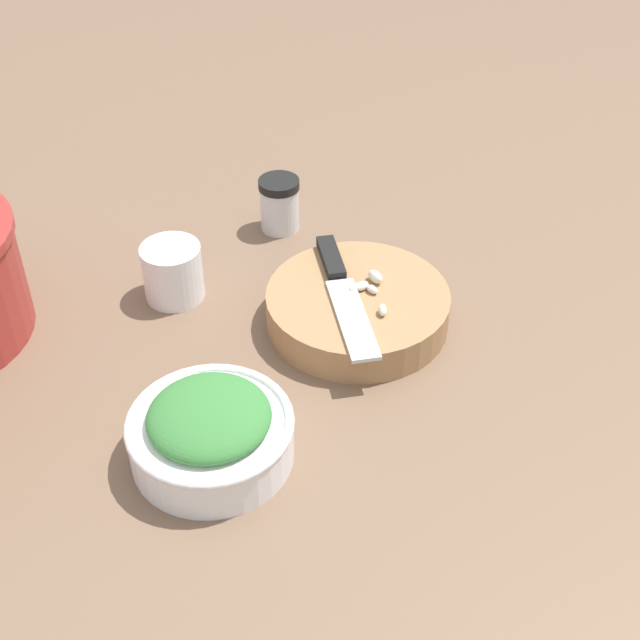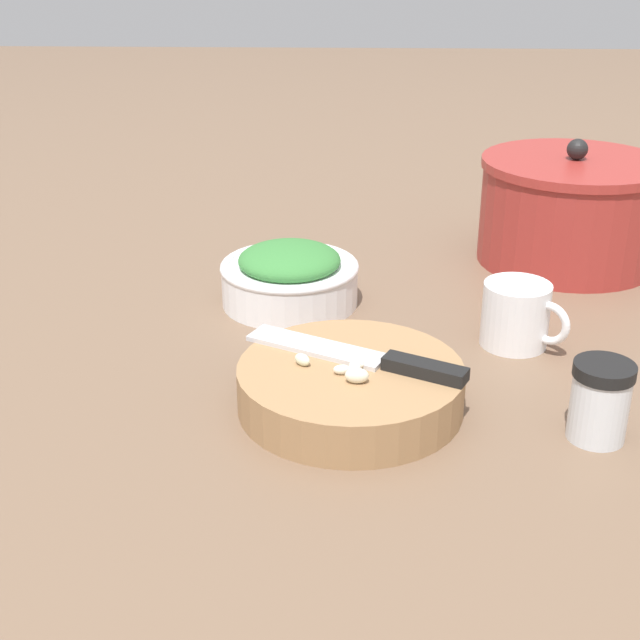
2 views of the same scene
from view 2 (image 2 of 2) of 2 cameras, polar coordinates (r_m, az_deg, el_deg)
ground_plane at (r=0.96m, az=-0.11°, el=-2.97°), size 5.00×5.00×0.00m
cutting_board at (r=0.87m, az=1.96°, el=-4.32°), size 0.22×0.22×0.04m
chef_knife at (r=0.87m, az=3.15°, el=-2.41°), size 0.22×0.13×0.01m
garlic_cloves at (r=0.85m, az=1.63°, el=-3.11°), size 0.07×0.05×0.02m
herb_bowl at (r=1.10m, az=-1.95°, el=2.83°), size 0.17×0.17×0.08m
spice_jar at (r=0.86m, az=17.48°, el=-4.96°), size 0.06×0.06×0.08m
coffee_mug at (r=1.02m, az=12.50°, el=0.32°), size 0.09×0.08×0.07m
stock_pot at (r=1.28m, az=15.70°, el=6.74°), size 0.25×0.25×0.17m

